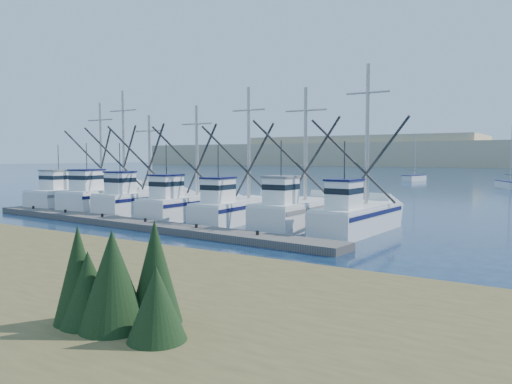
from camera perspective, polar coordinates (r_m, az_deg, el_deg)
ground at (r=19.71m, az=-6.29°, el=-7.94°), size 500.00×500.00×0.00m
floating_dock at (r=30.05m, az=-13.78°, el=-3.53°), size 27.36×3.67×0.36m
trawler_fleet at (r=34.52m, az=-9.71°, el=-1.20°), size 26.74×9.86×9.19m
sailboat_near at (r=71.89m, az=27.03°, el=0.75°), size 4.22×6.17×8.10m
sailboat_far at (r=88.11m, az=17.63°, el=1.54°), size 2.72×5.88×8.10m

